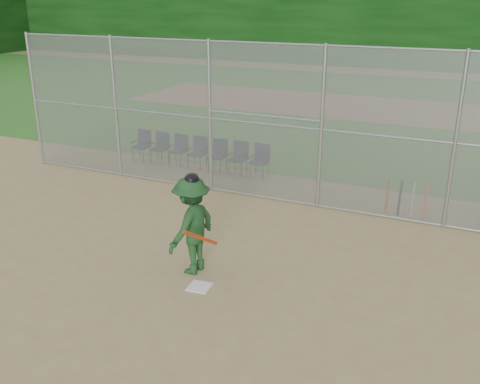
% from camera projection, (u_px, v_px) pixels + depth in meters
% --- Properties ---
extents(ground, '(100.00, 100.00, 0.00)m').
position_uv_depth(ground, '(182.00, 294.00, 9.58)').
color(ground, tan).
rests_on(ground, ground).
extents(grass_strip, '(100.00, 100.00, 0.00)m').
position_uv_depth(grass_strip, '(377.00, 109.00, 24.93)').
color(grass_strip, '#2E6F21').
rests_on(grass_strip, ground).
extents(dirt_patch_far, '(24.00, 24.00, 0.00)m').
position_uv_depth(dirt_patch_far, '(377.00, 109.00, 24.93)').
color(dirt_patch_far, tan).
rests_on(dirt_patch_far, ground).
extents(backstop_fence, '(16.09, 0.09, 4.00)m').
position_uv_depth(backstop_fence, '(282.00, 123.00, 13.12)').
color(backstop_fence, gray).
rests_on(backstop_fence, ground).
extents(home_plate, '(0.43, 0.43, 0.02)m').
position_uv_depth(home_plate, '(199.00, 287.00, 9.79)').
color(home_plate, white).
rests_on(home_plate, ground).
extents(batter_at_plate, '(1.01, 1.42, 2.00)m').
position_uv_depth(batter_at_plate, '(192.00, 225.00, 10.04)').
color(batter_at_plate, '#1C461F').
rests_on(batter_at_plate, ground).
extents(spare_bats, '(0.96, 0.30, 0.85)m').
position_uv_depth(spare_bats, '(406.00, 199.00, 12.84)').
color(spare_bats, '#D84C14').
rests_on(spare_bats, ground).
extents(chair_0, '(0.54, 0.52, 0.96)m').
position_uv_depth(chair_0, '(141.00, 146.00, 17.09)').
color(chair_0, '#0F1938').
rests_on(chair_0, ground).
extents(chair_1, '(0.54, 0.52, 0.96)m').
position_uv_depth(chair_1, '(159.00, 148.00, 16.83)').
color(chair_1, '#0F1938').
rests_on(chair_1, ground).
extents(chair_2, '(0.54, 0.52, 0.96)m').
position_uv_depth(chair_2, '(178.00, 151.00, 16.56)').
color(chair_2, '#0F1938').
rests_on(chair_2, ground).
extents(chair_3, '(0.54, 0.52, 0.96)m').
position_uv_depth(chair_3, '(197.00, 153.00, 16.30)').
color(chair_3, '#0F1938').
rests_on(chair_3, ground).
extents(chair_4, '(0.54, 0.52, 0.96)m').
position_uv_depth(chair_4, '(217.00, 156.00, 16.03)').
color(chair_4, '#0F1938').
rests_on(chair_4, ground).
extents(chair_5, '(0.54, 0.52, 0.96)m').
position_uv_depth(chair_5, '(238.00, 159.00, 15.77)').
color(chair_5, '#0F1938').
rests_on(chair_5, ground).
extents(chair_6, '(0.54, 0.52, 0.96)m').
position_uv_depth(chair_6, '(259.00, 161.00, 15.50)').
color(chair_6, '#0F1938').
rests_on(chair_6, ground).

